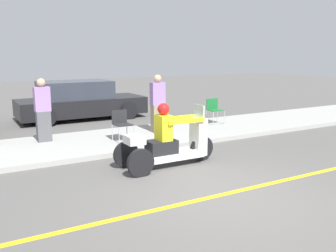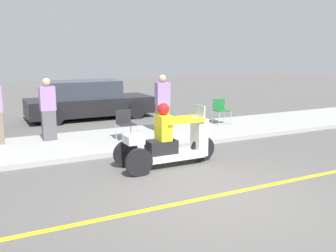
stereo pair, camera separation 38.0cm
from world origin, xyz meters
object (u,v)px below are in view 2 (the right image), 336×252
spectator_mid_group (48,110)px  parked_car_lot_left (88,101)px  spectator_far_back (163,105)px  folding_chair_curbside (125,122)px  motorcycle_trike (168,144)px  folding_chair_set_back (221,109)px

spectator_mid_group → parked_car_lot_left: size_ratio=0.36×
spectator_far_back → folding_chair_curbside: size_ratio=2.09×
motorcycle_trike → folding_chair_curbside: size_ratio=2.83×
folding_chair_curbside → folding_chair_set_back: same height
spectator_mid_group → motorcycle_trike: bearing=-58.5°
motorcycle_trike → spectator_far_back: size_ratio=1.35×
spectator_far_back → spectator_mid_group: size_ratio=1.02×
folding_chair_set_back → parked_car_lot_left: 5.08m
folding_chair_set_back → motorcycle_trike: bearing=-138.5°
folding_chair_curbside → folding_chair_set_back: 3.80m
folding_chair_set_back → spectator_mid_group: bearing=179.0°
folding_chair_curbside → spectator_far_back: bearing=19.2°
folding_chair_curbside → parked_car_lot_left: bearing=87.5°
parked_car_lot_left → motorcycle_trike: bearing=-90.5°
motorcycle_trike → folding_chair_set_back: 4.77m
spectator_mid_group → folding_chair_curbside: spectator_mid_group is taller
folding_chair_curbside → folding_chair_set_back: bearing=12.5°
spectator_mid_group → folding_chair_set_back: 5.57m
motorcycle_trike → parked_car_lot_left: parked_car_lot_left is taller
folding_chair_curbside → parked_car_lot_left: size_ratio=0.18×
spectator_far_back → folding_chair_curbside: bearing=-160.8°
parked_car_lot_left → spectator_far_back: bearing=-73.7°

